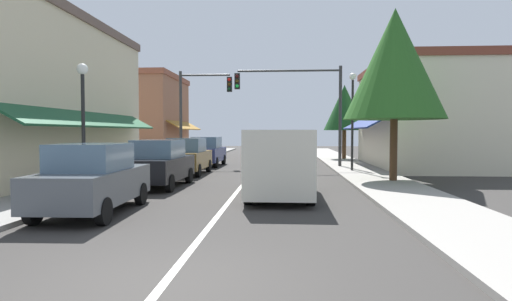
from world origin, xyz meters
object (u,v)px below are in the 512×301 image
object	(u,v)px
parked_car_nearest_left	(93,179)
tree_right_near	(395,64)
traffic_signal_mast_arm	(303,97)
traffic_signal_left_corner	(197,103)
parked_car_third_left	(187,156)
parked_car_far_left	(207,152)
street_lamp_left_near	(83,105)
van_in_lane	(280,161)
street_lamp_right_mid	(353,106)
tree_right_far	(344,108)
parked_car_second_left	(159,164)

from	to	relation	value
parked_car_nearest_left	tree_right_near	size ratio (longest dim) A/B	0.60
traffic_signal_mast_arm	traffic_signal_left_corner	distance (m)	6.59
parked_car_third_left	parked_car_far_left	xyz separation A→B (m)	(0.02, 5.14, 0.00)
parked_car_third_left	street_lamp_left_near	bearing A→B (deg)	-105.53
traffic_signal_mast_arm	parked_car_nearest_left	bearing A→B (deg)	-112.29
parked_car_third_left	tree_right_near	xyz separation A→B (m)	(9.07, -3.03, 3.88)
parked_car_nearest_left	parked_car_far_left	world-z (taller)	same
van_in_lane	street_lamp_right_mid	bearing A→B (deg)	67.28
tree_right_far	tree_right_near	bearing A→B (deg)	-89.95
parked_car_third_left	street_lamp_right_mid	world-z (taller)	street_lamp_right_mid
parked_car_second_left	van_in_lane	xyz separation A→B (m)	(4.55, -2.05, 0.27)
street_lamp_right_mid	traffic_signal_mast_arm	bearing A→B (deg)	131.62
street_lamp_right_mid	parked_car_third_left	bearing A→B (deg)	-169.71
parked_car_second_left	tree_right_near	size ratio (longest dim) A/B	0.59
van_in_lane	traffic_signal_left_corner	world-z (taller)	traffic_signal_left_corner
street_lamp_right_mid	parked_car_second_left	bearing A→B (deg)	-142.16
traffic_signal_mast_arm	tree_right_near	distance (m)	7.97
traffic_signal_mast_arm	traffic_signal_left_corner	bearing A→B (deg)	166.53
parked_car_second_left	traffic_signal_left_corner	xyz separation A→B (m)	(-0.69, 10.52, 2.96)
van_in_lane	tree_right_far	world-z (taller)	tree_right_far
parked_car_nearest_left	van_in_lane	distance (m)	5.69
parked_car_far_left	street_lamp_left_near	distance (m)	12.30
parked_car_second_left	parked_car_third_left	size ratio (longest dim) A/B	1.01
street_lamp_left_near	tree_right_far	world-z (taller)	tree_right_far
traffic_signal_mast_arm	tree_right_far	xyz separation A→B (m)	(3.32, 6.99, -0.21)
parked_car_second_left	tree_right_near	bearing A→B (deg)	12.42
street_lamp_right_mid	traffic_signal_left_corner	bearing A→B (deg)	154.34
parked_car_third_left	street_lamp_right_mid	bearing A→B (deg)	10.33
parked_car_second_left	traffic_signal_mast_arm	size ratio (longest dim) A/B	0.68
parked_car_nearest_left	street_lamp_right_mid	world-z (taller)	street_lamp_right_mid
parked_car_second_left	van_in_lane	bearing A→B (deg)	-23.05
parked_car_second_left	street_lamp_right_mid	size ratio (longest dim) A/B	0.82
parked_car_far_left	street_lamp_right_mid	distance (m)	9.25
parked_car_second_left	parked_car_third_left	distance (m)	4.82
parked_car_third_left	street_lamp_left_near	distance (m)	7.38
van_in_lane	tree_right_far	size ratio (longest dim) A/B	0.94
parked_car_far_left	street_lamp_left_near	bearing A→B (deg)	-97.93
parked_car_third_left	van_in_lane	distance (m)	8.26
traffic_signal_left_corner	street_lamp_left_near	world-z (taller)	traffic_signal_left_corner
parked_car_far_left	traffic_signal_mast_arm	distance (m)	6.61
parked_car_third_left	traffic_signal_left_corner	world-z (taller)	traffic_signal_left_corner
van_in_lane	traffic_signal_left_corner	bearing A→B (deg)	113.00
parked_car_third_left	street_lamp_left_near	size ratio (longest dim) A/B	0.95
parked_car_third_left	tree_right_far	distance (m)	14.67
street_lamp_left_near	street_lamp_right_mid	xyz separation A→B (m)	(10.04, 8.30, 0.43)
parked_car_nearest_left	street_lamp_left_near	xyz separation A→B (m)	(-1.80, 3.27, 2.06)
street_lamp_right_mid	tree_right_near	world-z (taller)	tree_right_near
parked_car_second_left	traffic_signal_left_corner	size ratio (longest dim) A/B	0.71
parked_car_third_left	traffic_signal_left_corner	distance (m)	6.46
parked_car_nearest_left	tree_right_near	xyz separation A→B (m)	(9.18, 7.07, 3.88)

